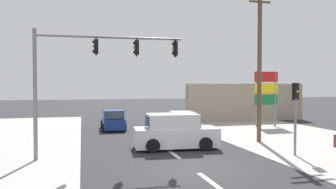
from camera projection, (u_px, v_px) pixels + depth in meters
The scene contains 12 objects.
ground_plane at pixel (193, 168), 13.55m from camera, with size 140.00×140.00×0.00m, color #28282B.
lane_dash_near at pixel (211, 182), 11.62m from camera, with size 0.20×2.40×0.01m, color silver.
lane_dash_mid at pixel (173, 154), 16.45m from camera, with size 0.20×2.40×0.01m, color silver.
lane_dash_far at pixel (152, 138), 21.28m from camera, with size 0.20×2.40×0.01m, color silver.
utility_pole_midground_right at pixel (260, 59), 19.77m from camera, with size 1.80×0.26×9.57m.
traffic_signal_mast at pixel (89, 66), 15.27m from camera, with size 6.88×0.66×6.00m.
pedestal_signal_right_kerb at pixel (296, 106), 15.92m from camera, with size 0.44×0.30×3.56m.
shopping_plaza_sign at pixel (266, 91), 27.09m from camera, with size 2.10×0.16×4.60m.
shopfront_wall_far at pixel (246, 102), 31.77m from camera, with size 12.00×1.00×3.60m, color #A39384.
suv_oncoming_near at pixel (175, 132), 17.77m from camera, with size 4.65×2.31×1.90m.
hatchback_oncoming_mid at pixel (113, 121), 25.41m from camera, with size 1.80×3.65×1.53m.
sedan_kerbside_parked at pixel (182, 124), 23.33m from camera, with size 2.01×4.30×1.56m.
Camera 1 is at (-4.43, -12.75, 3.43)m, focal length 35.00 mm.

